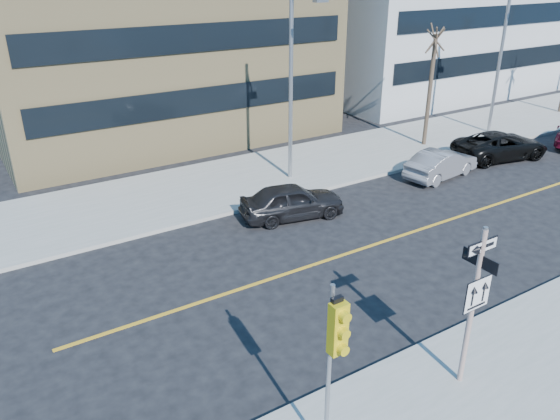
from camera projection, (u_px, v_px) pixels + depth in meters
ground at (387, 330)px, 15.03m from camera, size 120.00×120.00×0.00m
far_sidewalk at (474, 129)px, 32.99m from camera, size 66.00×6.00×0.15m
road_centerline at (529, 193)px, 23.94m from camera, size 40.00×0.14×0.01m
sign_pole at (474, 299)px, 12.09m from camera, size 0.92×0.92×4.06m
traffic_signal at (336, 342)px, 9.78m from camera, size 0.32×0.45×4.00m
parked_car_a at (292, 201)px, 21.42m from camera, size 2.47×4.36×1.40m
parked_car_b at (441, 164)px, 25.48m from camera, size 1.95×4.19×1.33m
parked_car_c at (501, 145)px, 27.98m from camera, size 3.25×5.33×1.38m
streetlight_a at (294, 78)px, 23.29m from camera, size 0.55×2.25×8.00m
streetlight_b at (505, 52)px, 30.10m from camera, size 0.55×2.25×8.00m
street_tree_west at (435, 43)px, 27.77m from camera, size 1.80×1.80×6.35m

